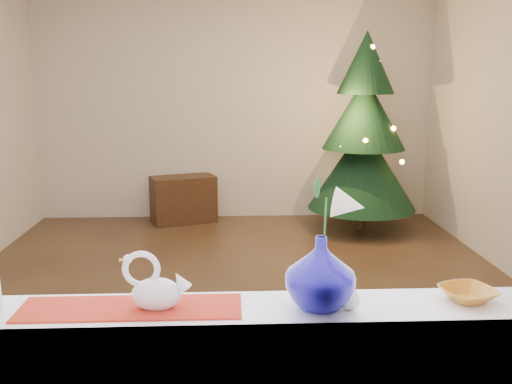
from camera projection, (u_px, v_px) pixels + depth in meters
ground at (240, 296)px, 4.32m from camera, size 5.00×5.00×0.00m
wall_back at (235, 101)px, 6.50m from camera, size 4.50×0.10×2.70m
wall_front at (252, 182)px, 1.60m from camera, size 4.50×0.10×2.70m
windowsill at (251, 312)px, 1.82m from camera, size 2.20×0.26×0.04m
window_frame at (251, 54)px, 1.56m from camera, size 2.22×0.06×1.60m
runner at (131, 308)px, 1.80m from camera, size 0.70×0.20×0.01m
swan at (156, 282)px, 1.78m from camera, size 0.22×0.11×0.18m
blue_vase at (321, 267)px, 1.79m from camera, size 0.31×0.31×0.27m
lily at (322, 194)px, 1.74m from camera, size 0.15×0.08×0.20m
paperweight at (349, 299)px, 1.79m from camera, size 0.09×0.09×0.07m
amber_dish at (468, 295)px, 1.86m from camera, size 0.18×0.18×0.04m
xmas_tree at (364, 133)px, 5.97m from camera, size 1.44×1.44×2.09m
side_table at (183, 199)px, 6.44m from camera, size 0.78×0.57×0.53m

